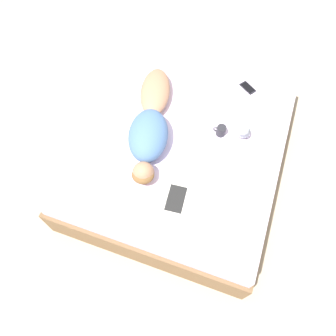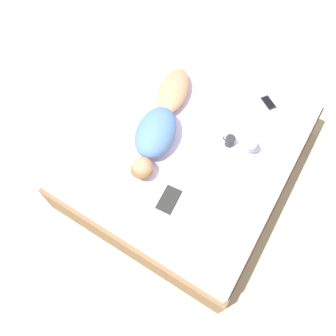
{
  "view_description": "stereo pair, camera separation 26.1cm",
  "coord_description": "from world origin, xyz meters",
  "px_view_note": "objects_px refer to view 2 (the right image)",
  "views": [
    {
      "loc": [
        -0.41,
        1.56,
        2.91
      ],
      "look_at": [
        -0.0,
        0.4,
        0.6
      ],
      "focal_mm": 35.0,
      "sensor_mm": 36.0,
      "label": 1
    },
    {
      "loc": [
        -0.65,
        1.45,
        2.91
      ],
      "look_at": [
        -0.0,
        0.4,
        0.6
      ],
      "focal_mm": 35.0,
      "sensor_mm": 36.0,
      "label": 2
    }
  ],
  "objects_px": {
    "cell_phone": "(268,103)",
    "open_magazine": "(181,205)",
    "person": "(160,122)",
    "coffee_mug": "(230,141)"
  },
  "relations": [
    {
      "from": "open_magazine",
      "to": "coffee_mug",
      "type": "bearing_deg",
      "value": -100.49
    },
    {
      "from": "person",
      "to": "open_magazine",
      "type": "distance_m",
      "value": 0.74
    },
    {
      "from": "open_magazine",
      "to": "coffee_mug",
      "type": "distance_m",
      "value": 0.7
    },
    {
      "from": "person",
      "to": "cell_phone",
      "type": "distance_m",
      "value": 1.03
    },
    {
      "from": "person",
      "to": "cell_phone",
      "type": "relative_size",
      "value": 7.02
    },
    {
      "from": "cell_phone",
      "to": "open_magazine",
      "type": "bearing_deg",
      "value": 27.12
    },
    {
      "from": "coffee_mug",
      "to": "cell_phone",
      "type": "bearing_deg",
      "value": -100.48
    },
    {
      "from": "coffee_mug",
      "to": "open_magazine",
      "type": "bearing_deg",
      "value": 84.7
    },
    {
      "from": "open_magazine",
      "to": "coffee_mug",
      "type": "relative_size",
      "value": 3.99
    },
    {
      "from": "coffee_mug",
      "to": "cell_phone",
      "type": "relative_size",
      "value": 0.64
    }
  ]
}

